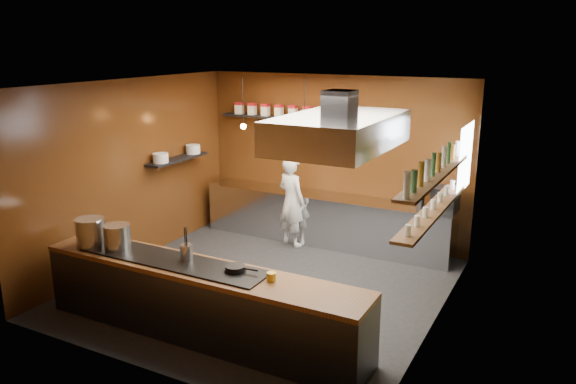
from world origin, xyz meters
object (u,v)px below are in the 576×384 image
Objects in this scene: stockpot_large at (91,232)px; stockpot_small at (117,237)px; chef at (291,201)px; espresso_machine at (445,199)px; extractor_hood at (339,131)px.

stockpot_large reaches higher than stockpot_small.
chef reaches higher than stockpot_small.
chef is at bearing -166.62° from espresso_machine.
espresso_machine is at bearing -151.28° from chef.
extractor_hood is 3.53m from stockpot_large.
extractor_hood is 3.18m from stockpot_small.
extractor_hood is at bearing 149.09° from chef.
espresso_machine is (3.38, 3.82, -0.01)m from stockpot_small.
stockpot_large is at bearing 91.13° from chef.
extractor_hood is at bearing -102.34° from espresso_machine.
stockpot_large is 0.42m from stockpot_small.
extractor_hood reaches higher than stockpot_large.
stockpot_large reaches higher than espresso_machine.
espresso_machine reaches higher than stockpot_small.
stockpot_large is 1.10× the size of stockpot_small.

